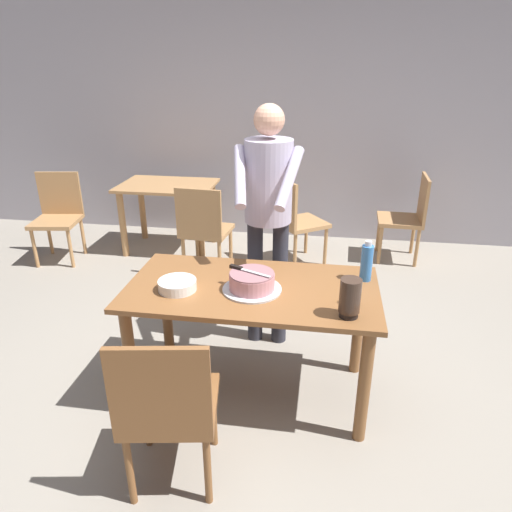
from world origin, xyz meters
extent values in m
plane|color=gray|center=(0.00, 0.00, 0.00)|extent=(14.00, 14.00, 0.00)
cube|color=#ADA8B2|center=(0.00, 2.95, 1.35)|extent=(10.00, 0.12, 2.70)
cube|color=brown|center=(0.00, 0.00, 0.73)|extent=(1.47, 0.77, 0.03)
cylinder|color=brown|center=(-0.66, -0.31, 0.36)|extent=(0.07, 0.07, 0.72)
cylinder|color=brown|center=(0.66, -0.31, 0.36)|extent=(0.07, 0.07, 0.72)
cylinder|color=brown|center=(-0.66, 0.31, 0.36)|extent=(0.07, 0.07, 0.72)
cylinder|color=brown|center=(0.66, 0.31, 0.36)|extent=(0.07, 0.07, 0.72)
cylinder|color=silver|center=(0.01, -0.05, 0.76)|extent=(0.34, 0.34, 0.01)
cylinder|color=#D18C93|center=(0.01, -0.05, 0.81)|extent=(0.26, 0.26, 0.09)
cylinder|color=#926267|center=(0.01, -0.05, 0.86)|extent=(0.25, 0.25, 0.01)
cube|color=silver|center=(0.03, -0.05, 0.87)|extent=(0.19, 0.10, 0.00)
cube|color=black|center=(-0.09, 0.00, 0.87)|extent=(0.08, 0.05, 0.02)
cylinder|color=white|center=(-0.42, -0.11, 0.76)|extent=(0.22, 0.22, 0.01)
cylinder|color=white|center=(-0.42, -0.11, 0.77)|extent=(0.22, 0.22, 0.01)
cylinder|color=white|center=(-0.42, -0.11, 0.78)|extent=(0.22, 0.22, 0.01)
cylinder|color=white|center=(-0.42, -0.11, 0.79)|extent=(0.22, 0.22, 0.01)
cylinder|color=white|center=(-0.42, -0.11, 0.80)|extent=(0.22, 0.22, 0.01)
cylinder|color=white|center=(-0.42, -0.11, 0.81)|extent=(0.22, 0.22, 0.01)
cylinder|color=silver|center=(0.57, -0.12, 0.75)|extent=(0.07, 0.07, 0.00)
cylinder|color=silver|center=(0.57, -0.12, 0.79)|extent=(0.01, 0.01, 0.07)
cone|color=silver|center=(0.57, -0.12, 0.86)|extent=(0.08, 0.08, 0.07)
cylinder|color=#387AC6|center=(0.66, 0.19, 0.86)|extent=(0.07, 0.07, 0.22)
cylinder|color=silver|center=(0.66, 0.19, 0.98)|extent=(0.04, 0.04, 0.03)
cylinder|color=black|center=(0.55, -0.26, 0.77)|extent=(0.10, 0.10, 0.03)
cylinder|color=#3F2D23|center=(0.55, -0.26, 0.87)|extent=(0.11, 0.11, 0.18)
cylinder|color=#2D2D38|center=(0.10, 0.61, 0.47)|extent=(0.11, 0.11, 0.95)
cylinder|color=#2D2D38|center=(-0.08, 0.61, 0.47)|extent=(0.11, 0.11, 0.95)
cylinder|color=#B7ADC6|center=(0.01, 0.61, 1.23)|extent=(0.32, 0.32, 0.55)
sphere|color=#DEA283|center=(0.01, 0.61, 1.62)|extent=(0.20, 0.20, 0.20)
cylinder|color=#B7ADC6|center=(0.17, 0.42, 1.30)|extent=(0.16, 0.42, 0.34)
cylinder|color=#B7ADC6|center=(-0.15, 0.43, 1.30)|extent=(0.15, 0.42, 0.34)
cube|color=brown|center=(-0.29, -0.69, 0.43)|extent=(0.51, 0.51, 0.04)
cylinder|color=brown|center=(-0.49, -0.54, 0.21)|extent=(0.04, 0.04, 0.41)
cylinder|color=brown|center=(-0.14, -0.48, 0.21)|extent=(0.04, 0.04, 0.41)
cylinder|color=brown|center=(-0.44, -0.90, 0.21)|extent=(0.04, 0.04, 0.41)
cylinder|color=brown|center=(-0.08, -0.84, 0.21)|extent=(0.04, 0.04, 0.41)
cube|color=brown|center=(-0.25, -0.89, 0.68)|extent=(0.44, 0.10, 0.45)
cube|color=tan|center=(-1.29, 2.25, 0.72)|extent=(1.00, 0.70, 0.03)
cylinder|color=tan|center=(-1.71, 1.97, 0.35)|extent=(0.07, 0.07, 0.71)
cylinder|color=tan|center=(-0.86, 1.97, 0.35)|extent=(0.07, 0.07, 0.71)
cylinder|color=tan|center=(-1.71, 2.52, 0.35)|extent=(0.07, 0.07, 0.71)
cylinder|color=tan|center=(-0.86, 2.52, 0.35)|extent=(0.07, 0.07, 0.71)
cube|color=tan|center=(0.17, 2.10, 0.43)|extent=(0.61, 0.61, 0.04)
cylinder|color=tan|center=(0.21, 2.35, 0.21)|extent=(0.04, 0.04, 0.41)
cylinder|color=tan|center=(0.42, 2.06, 0.21)|extent=(0.04, 0.04, 0.41)
cylinder|color=tan|center=(-0.08, 2.14, 0.21)|extent=(0.04, 0.04, 0.41)
cylinder|color=tan|center=(0.13, 1.84, 0.21)|extent=(0.04, 0.04, 0.41)
cube|color=tan|center=(0.00, 1.98, 0.68)|extent=(0.28, 0.37, 0.45)
cube|color=tan|center=(-0.73, 1.73, 0.43)|extent=(0.48, 0.48, 0.04)
cylinder|color=tan|center=(-0.89, 1.93, 0.21)|extent=(0.04, 0.04, 0.41)
cylinder|color=tan|center=(-0.53, 1.89, 0.21)|extent=(0.04, 0.04, 0.41)
cylinder|color=tan|center=(-0.92, 1.56, 0.21)|extent=(0.04, 0.04, 0.41)
cylinder|color=tan|center=(-0.56, 1.53, 0.21)|extent=(0.04, 0.04, 0.41)
cube|color=tan|center=(-0.75, 1.52, 0.68)|extent=(0.44, 0.07, 0.45)
cube|color=tan|center=(-2.33, 1.75, 0.43)|extent=(0.50, 0.50, 0.04)
cylinder|color=tan|center=(-2.12, 1.60, 0.21)|extent=(0.04, 0.04, 0.41)
cylinder|color=tan|center=(-2.48, 1.55, 0.21)|extent=(0.04, 0.04, 0.41)
cylinder|color=tan|center=(-2.18, 1.96, 0.21)|extent=(0.04, 0.04, 0.41)
cylinder|color=tan|center=(-2.54, 1.91, 0.21)|extent=(0.04, 0.04, 0.41)
cube|color=tan|center=(-2.36, 1.96, 0.68)|extent=(0.44, 0.10, 0.45)
cube|color=tan|center=(1.17, 2.35, 0.43)|extent=(0.46, 0.46, 0.04)
cylinder|color=tan|center=(0.98, 2.17, 0.21)|extent=(0.04, 0.04, 0.41)
cylinder|color=tan|center=(0.99, 2.54, 0.21)|extent=(0.04, 0.04, 0.41)
cylinder|color=tan|center=(1.34, 2.16, 0.21)|extent=(0.04, 0.04, 0.41)
cylinder|color=tan|center=(1.36, 2.52, 0.21)|extent=(0.04, 0.04, 0.41)
cube|color=tan|center=(1.37, 2.34, 0.68)|extent=(0.05, 0.44, 0.45)
camera|label=1|loc=(0.39, -2.37, 1.98)|focal=32.37mm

